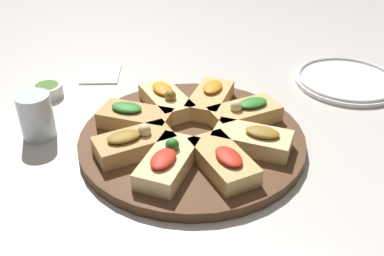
{
  "coord_description": "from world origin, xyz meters",
  "views": [
    {
      "loc": [
        0.67,
        0.15,
        0.48
      ],
      "look_at": [
        0.0,
        0.0,
        0.04
      ],
      "focal_mm": 42.0,
      "sensor_mm": 36.0,
      "label": 1
    }
  ],
  "objects_px": {
    "water_glass": "(36,116)",
    "plate_left": "(347,80)",
    "dipping_bowl": "(48,90)",
    "napkin_stack": "(101,73)",
    "serving_board": "(192,139)"
  },
  "relations": [
    {
      "from": "plate_left",
      "to": "napkin_stack",
      "type": "bearing_deg",
      "value": -81.63
    },
    {
      "from": "napkin_stack",
      "to": "water_glass",
      "type": "bearing_deg",
      "value": -2.54
    },
    {
      "from": "napkin_stack",
      "to": "dipping_bowl",
      "type": "xyz_separation_m",
      "value": [
        0.12,
        -0.07,
        0.01
      ]
    },
    {
      "from": "serving_board",
      "to": "plate_left",
      "type": "xyz_separation_m",
      "value": [
        -0.32,
        0.3,
        -0.0
      ]
    },
    {
      "from": "water_glass",
      "to": "napkin_stack",
      "type": "bearing_deg",
      "value": 177.46
    },
    {
      "from": "water_glass",
      "to": "dipping_bowl",
      "type": "relative_size",
      "value": 1.34
    },
    {
      "from": "plate_left",
      "to": "water_glass",
      "type": "xyz_separation_m",
      "value": [
        0.36,
        -0.59,
        0.04
      ]
    },
    {
      "from": "dipping_bowl",
      "to": "water_glass",
      "type": "bearing_deg",
      "value": 22.2
    },
    {
      "from": "water_glass",
      "to": "plate_left",
      "type": "bearing_deg",
      "value": 121.32
    },
    {
      "from": "serving_board",
      "to": "water_glass",
      "type": "height_order",
      "value": "water_glass"
    },
    {
      "from": "plate_left",
      "to": "dipping_bowl",
      "type": "bearing_deg",
      "value": -72.12
    },
    {
      "from": "plate_left",
      "to": "water_glass",
      "type": "relative_size",
      "value": 2.75
    },
    {
      "from": "serving_board",
      "to": "napkin_stack",
      "type": "bearing_deg",
      "value": -130.42
    },
    {
      "from": "plate_left",
      "to": "napkin_stack",
      "type": "xyz_separation_m",
      "value": [
        0.08,
        -0.57,
        -0.0
      ]
    },
    {
      "from": "dipping_bowl",
      "to": "napkin_stack",
      "type": "bearing_deg",
      "value": 149.7
    }
  ]
}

